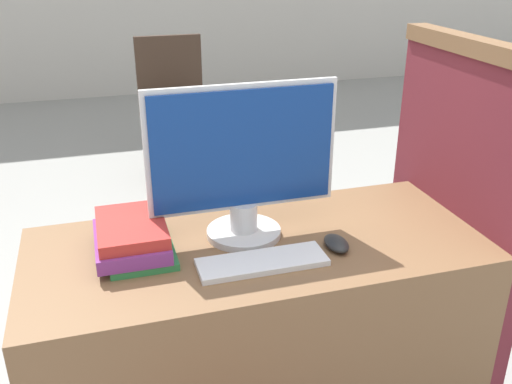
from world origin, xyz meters
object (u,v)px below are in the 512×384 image
Objects in this scene: keyboard at (262,262)px; mouse at (336,243)px; book_stack at (133,238)px; monitor at (243,163)px; far_chair at (174,102)px.

mouse reaches higher than keyboard.
keyboard is at bearing -173.18° from mouse.
book_stack reaches higher than mouse.
keyboard is (0.00, -0.17, -0.22)m from monitor.
keyboard is 2.49m from far_chair.
keyboard is 1.30× the size of book_stack.
mouse is at bearing -32.88° from monitor.
far_chair is (-0.09, 2.45, -0.21)m from mouse.
book_stack is 0.28× the size of far_chair.
monitor reaches higher than mouse.
mouse is at bearing 6.82° from keyboard.
keyboard is 0.23m from mouse.
monitor is at bearing -138.10° from far_chair.
far_chair is at bearing 78.82° from book_stack.
monitor is 0.36m from book_stack.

